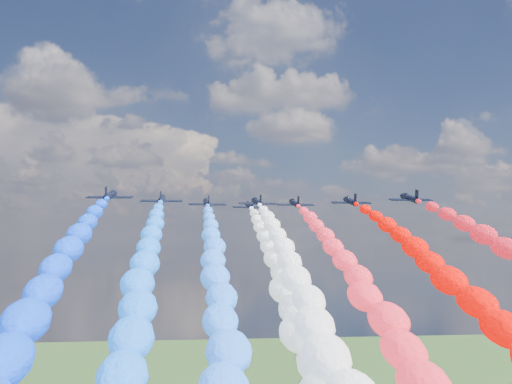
{
  "coord_description": "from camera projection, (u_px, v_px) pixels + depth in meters",
  "views": [
    {
      "loc": [
        -15.99,
        -142.83,
        88.17
      ],
      "look_at": [
        0.0,
        4.0,
        99.69
      ],
      "focal_mm": 42.52,
      "sensor_mm": 36.0,
      "label": 1
    }
  ],
  "objects": [
    {
      "name": "jet_0",
      "position": [
        110.0,
        196.0,
        132.43
      ],
      "size": [
        10.59,
        13.99,
        5.27
      ],
      "primitive_type": null,
      "rotation": [
        0.19,
        0.0,
        -0.06
      ],
      "color": "black"
    },
    {
      "name": "trail_5",
      "position": [
        349.0,
        281.0,
        105.19
      ],
      "size": [
        6.25,
        104.78,
        37.62
      ],
      "primitive_type": null,
      "color": "#F92539"
    },
    {
      "name": "trail_0",
      "position": [
        52.0,
        296.0,
        76.9
      ],
      "size": [
        6.25,
        104.78,
        37.62
      ],
      "primitive_type": null,
      "color": "#0B3FF6"
    },
    {
      "name": "jet_7",
      "position": [
        410.0,
        198.0,
        141.03
      ],
      "size": [
        9.85,
        13.46,
        5.27
      ],
      "primitive_type": null,
      "rotation": [
        0.19,
        0.0,
        -0.01
      ],
      "color": "black"
    },
    {
      "name": "trail_1",
      "position": [
        143.0,
        288.0,
        89.35
      ],
      "size": [
        6.25,
        104.78,
        37.62
      ],
      "primitive_type": null,
      "color": "#186EFF"
    },
    {
      "name": "jet_2",
      "position": [
        207.0,
        203.0,
        159.25
      ],
      "size": [
        10.57,
        13.97,
        5.27
      ],
      "primitive_type": null,
      "rotation": [
        0.19,
        0.0,
        0.06
      ],
      "color": "black"
    },
    {
      "name": "trail_4",
      "position": [
        277.0,
        276.0,
        117.27
      ],
      "size": [
        6.25,
        104.78,
        37.62
      ],
      "primitive_type": null,
      "color": "silver"
    },
    {
      "name": "jet_5",
      "position": [
        295.0,
        203.0,
        160.72
      ],
      "size": [
        10.22,
        13.72,
        5.27
      ],
      "primitive_type": null,
      "rotation": [
        0.19,
        0.0,
        0.04
      ],
      "color": "black"
    },
    {
      "name": "trail_6",
      "position": [
        442.0,
        284.0,
        96.72
      ],
      "size": [
        6.25,
        104.78,
        37.62
      ],
      "primitive_type": null,
      "color": "#E70500"
    },
    {
      "name": "jet_6",
      "position": [
        350.0,
        201.0,
        152.24
      ],
      "size": [
        9.77,
        13.4,
        5.27
      ],
      "primitive_type": null,
      "rotation": [
        0.19,
        0.0,
        0.0
      ],
      "color": "black"
    },
    {
      "name": "jet_3",
      "position": [
        257.0,
        202.0,
        155.65
      ],
      "size": [
        10.65,
        14.03,
        5.27
      ],
      "primitive_type": null,
      "rotation": [
        0.19,
        0.0,
        0.07
      ],
      "color": "black"
    },
    {
      "name": "trail_2",
      "position": [
        215.0,
        281.0,
        103.73
      ],
      "size": [
        6.25,
        104.78,
        37.62
      ],
      "primitive_type": null,
      "color": "#2872FF"
    },
    {
      "name": "jet_1",
      "position": [
        162.0,
        199.0,
        144.87
      ],
      "size": [
        9.89,
        13.49,
        5.27
      ],
      "primitive_type": null,
      "rotation": [
        0.19,
        0.0,
        -0.01
      ],
      "color": "black"
    },
    {
      "name": "jet_4",
      "position": [
        250.0,
        206.0,
        172.79
      ],
      "size": [
        10.57,
        13.97,
        5.27
      ],
      "primitive_type": null,
      "rotation": [
        0.19,
        0.0,
        0.06
      ],
      "color": "black"
    },
    {
      "name": "trail_3",
      "position": [
        294.0,
        283.0,
        100.13
      ],
      "size": [
        6.25,
        104.78,
        37.62
      ],
      "primitive_type": null,
      "color": "silver"
    }
  ]
}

